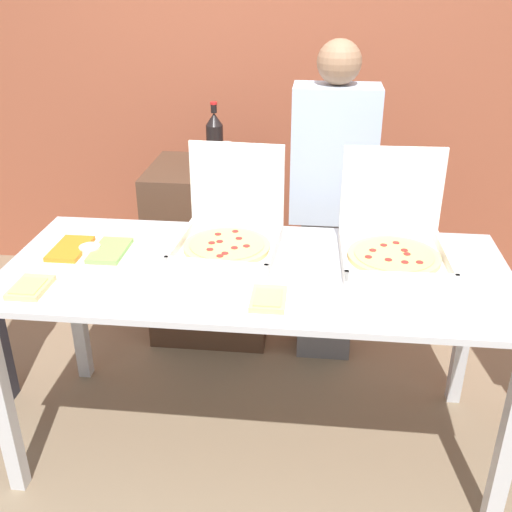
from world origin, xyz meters
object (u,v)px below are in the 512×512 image
(paper_plate_front_left, at_px, (268,300))
(soda_can_silver, at_px, (226,154))
(person_guest_plaid, at_px, (331,205))
(paper_plate_front_right, at_px, (31,288))
(soda_can_colored, at_px, (225,169))
(pizza_box_far_right, at_px, (393,241))
(soda_bottle, at_px, (215,142))
(veggie_tray, at_px, (91,253))
(pizza_box_far_left, at_px, (229,232))

(paper_plate_front_left, height_order, soda_can_silver, soda_can_silver)
(person_guest_plaid, bearing_deg, paper_plate_front_right, 43.18)
(soda_can_silver, bearing_deg, soda_can_colored, -82.53)
(pizza_box_far_right, bearing_deg, soda_can_silver, 132.53)
(soda_bottle, distance_m, person_guest_plaid, 0.66)
(paper_plate_front_right, xyz_separation_m, veggie_tray, (0.12, 0.28, 0.01))
(paper_plate_front_right, distance_m, soda_can_silver, 1.34)
(pizza_box_far_right, relative_size, soda_can_colored, 3.52)
(soda_bottle, relative_size, soda_can_colored, 2.83)
(paper_plate_front_right, bearing_deg, paper_plate_front_left, 0.64)
(paper_plate_front_right, xyz_separation_m, soda_bottle, (0.48, 1.12, 0.24))
(soda_can_silver, xyz_separation_m, person_guest_plaid, (0.55, -0.22, -0.18))
(pizza_box_far_left, distance_m, person_guest_plaid, 0.71)
(soda_can_colored, bearing_deg, soda_can_silver, 97.47)
(pizza_box_far_left, height_order, soda_can_colored, pizza_box_far_left)
(soda_can_colored, bearing_deg, soda_bottle, 116.79)
(pizza_box_far_right, height_order, soda_can_silver, pizza_box_far_right)
(soda_bottle, bearing_deg, person_guest_plaid, -11.00)
(paper_plate_front_right, relative_size, veggie_tray, 0.58)
(pizza_box_far_left, relative_size, soda_can_silver, 3.57)
(pizza_box_far_left, height_order, veggie_tray, pizza_box_far_left)
(soda_bottle, height_order, soda_can_silver, soda_bottle)
(soda_can_silver, height_order, soda_can_colored, same)
(soda_can_silver, bearing_deg, pizza_box_far_right, -45.66)
(veggie_tray, distance_m, soda_can_colored, 0.83)
(paper_plate_front_right, bearing_deg, pizza_box_far_right, 17.79)
(paper_plate_front_left, relative_size, soda_can_colored, 1.68)
(pizza_box_far_right, bearing_deg, paper_plate_front_left, -139.90)
(soda_can_colored, bearing_deg, pizza_box_far_right, -36.48)
(pizza_box_far_left, height_order, paper_plate_front_right, pizza_box_far_left)
(soda_bottle, bearing_deg, paper_plate_front_right, -113.28)
(paper_plate_front_left, height_order, paper_plate_front_right, same)
(soda_bottle, bearing_deg, pizza_box_far_right, -40.27)
(veggie_tray, bearing_deg, person_guest_plaid, 37.20)
(pizza_box_far_left, distance_m, paper_plate_front_right, 0.79)
(pizza_box_far_left, bearing_deg, soda_bottle, 108.12)
(veggie_tray, xyz_separation_m, person_guest_plaid, (0.95, 0.72, -0.03))
(pizza_box_far_right, distance_m, soda_bottle, 1.10)
(person_guest_plaid, bearing_deg, pizza_box_far_left, 53.48)
(pizza_box_far_right, xyz_separation_m, paper_plate_front_left, (-0.46, -0.41, -0.06))
(pizza_box_far_left, relative_size, soda_can_colored, 3.57)
(pizza_box_far_right, bearing_deg, person_guest_plaid, 110.21)
(paper_plate_front_left, distance_m, person_guest_plaid, 1.02)
(pizza_box_far_right, xyz_separation_m, soda_can_colored, (-0.76, 0.56, 0.09))
(pizza_box_far_left, distance_m, paper_plate_front_left, 0.48)
(soda_can_colored, relative_size, person_guest_plaid, 0.08)
(veggie_tray, bearing_deg, soda_can_silver, 66.90)
(soda_can_silver, bearing_deg, soda_bottle, -110.49)
(paper_plate_front_right, relative_size, soda_can_colored, 1.68)
(pizza_box_far_right, xyz_separation_m, veggie_tray, (-1.19, -0.14, -0.05))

